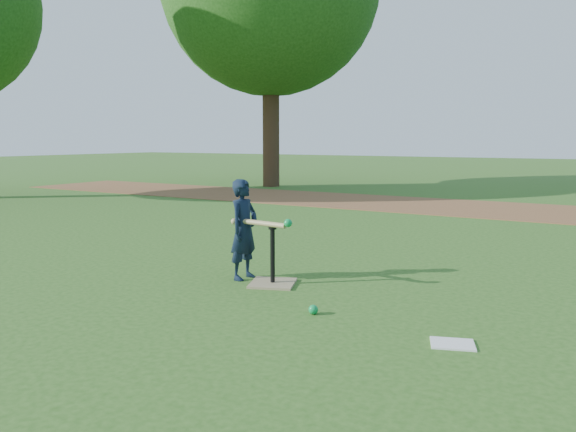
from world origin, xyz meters
The scene contains 7 objects.
ground centered at (0.00, 0.00, 0.00)m, with size 80.00×80.00×0.00m, color #285116.
dirt_strip centered at (0.00, 7.50, 0.01)m, with size 24.00×3.00×0.01m, color brown.
child centered at (-0.18, 0.26, 0.51)m, with size 0.38×0.25×1.03m, color black.
wiffle_ball_ground centered at (0.99, -0.43, 0.04)m, with size 0.08×0.08×0.08m, color #0C8A3F.
clipboard centered at (2.16, -0.54, 0.01)m, with size 0.30×0.23×0.01m, color silver.
batting_tee centered at (0.20, 0.21, 0.11)m, with size 0.55×0.55×0.61m.
swing_action centered at (0.11, 0.18, 0.61)m, with size 0.70×0.14×0.10m.
Camera 1 is at (3.09, -4.38, 1.44)m, focal length 35.00 mm.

